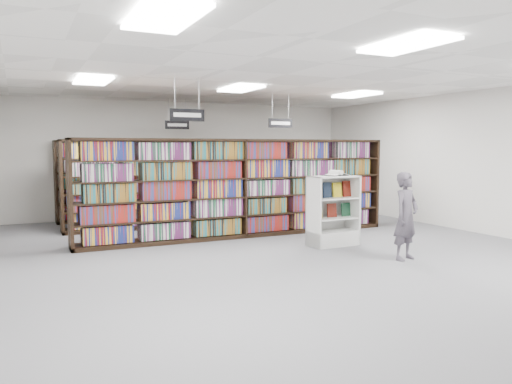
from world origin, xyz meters
name	(u,v)px	position (x,y,z in m)	size (l,w,h in m)	color
floor	(286,254)	(0.00, 0.00, 0.00)	(12.00, 12.00, 0.00)	#59595F
ceiling	(286,74)	(0.00, 0.00, 3.20)	(10.00, 12.00, 0.10)	white
wall_back	(184,159)	(0.00, 6.00, 1.60)	(10.00, 0.10, 3.20)	silver
wall_right	(484,162)	(5.00, 0.00, 1.60)	(0.10, 12.00, 3.20)	silver
bookshelf_row_near	(241,188)	(0.00, 2.00, 1.05)	(7.00, 0.60, 2.10)	black
bookshelf_row_mid	(209,182)	(0.00, 4.00, 1.05)	(7.00, 0.60, 2.10)	black
bookshelf_row_far	(188,178)	(0.00, 5.70, 1.05)	(7.00, 0.60, 2.10)	black
aisle_sign_left	(187,114)	(-1.50, 1.00, 2.53)	(0.65, 0.02, 0.80)	#B2B2B7
aisle_sign_right	(280,122)	(1.50, 3.00, 2.53)	(0.65, 0.02, 0.80)	#B2B2B7
aisle_sign_center	(177,124)	(-0.50, 5.00, 2.53)	(0.65, 0.02, 0.80)	#B2B2B7
troffer_front_left	(164,17)	(-3.00, -3.00, 3.16)	(0.60, 1.20, 0.04)	white
troffer_front_center	(407,45)	(0.00, -3.00, 3.16)	(0.60, 1.20, 0.04)	white
troffer_back_left	(93,81)	(-3.00, 2.00, 3.16)	(0.60, 1.20, 0.04)	white
troffer_back_center	(241,89)	(0.00, 2.00, 3.16)	(0.60, 1.20, 0.04)	white
troffer_back_right	(356,95)	(3.00, 2.00, 3.16)	(0.60, 1.20, 0.04)	white
endcap_display	(332,222)	(1.23, 0.34, 0.46)	(1.00, 0.53, 1.37)	silver
open_book	(337,174)	(1.34, 0.36, 1.40)	(0.63, 0.45, 0.13)	black
shopper	(406,216)	(1.64, -1.28, 0.75)	(0.55, 0.36, 1.51)	#4B4650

